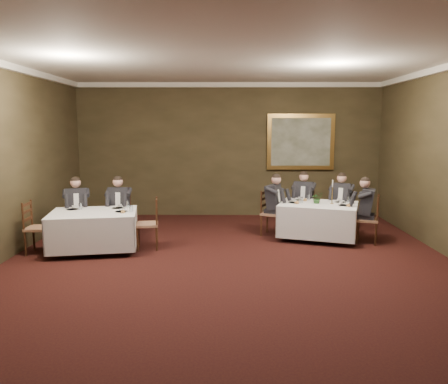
{
  "coord_description": "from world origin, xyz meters",
  "views": [
    {
      "loc": [
        -0.05,
        -6.61,
        2.37
      ],
      "look_at": [
        -0.1,
        1.53,
        1.15
      ],
      "focal_mm": 35.0,
      "sensor_mm": 36.0,
      "label": 1
    }
  ],
  "objects_px": {
    "diner_main_endright": "(367,218)",
    "chair_sec_backleft": "(78,227)",
    "chair_main_backright": "(341,219)",
    "candlestick": "(332,195)",
    "diner_main_endleft": "(272,212)",
    "chair_sec_endright": "(148,234)",
    "chair_main_backleft": "(303,217)",
    "table_second": "(94,228)",
    "centerpiece": "(317,197)",
    "chair_sec_endleft": "(38,239)",
    "diner_main_backleft": "(304,207)",
    "diner_sec_backright": "(120,216)",
    "table_main": "(318,218)",
    "chair_main_endleft": "(272,222)",
    "chair_main_endright": "(367,229)",
    "chair_sec_backright": "(120,226)",
    "diner_main_backright": "(341,210)",
    "painting": "(301,142)",
    "diner_sec_backleft": "(77,217)"
  },
  "relations": [
    {
      "from": "table_main",
      "to": "chair_sec_endright",
      "type": "height_order",
      "value": "chair_sec_endright"
    },
    {
      "from": "chair_main_backleft",
      "to": "painting",
      "type": "bearing_deg",
      "value": -74.86
    },
    {
      "from": "chair_sec_backright",
      "to": "chair_sec_backleft",
      "type": "bearing_deg",
      "value": 7.65
    },
    {
      "from": "diner_main_backleft",
      "to": "diner_main_endleft",
      "type": "xyz_separation_m",
      "value": [
        -0.79,
        -0.59,
        0.0
      ]
    },
    {
      "from": "chair_main_endright",
      "to": "chair_sec_endright",
      "type": "distance_m",
      "value": 4.46
    },
    {
      "from": "chair_main_endleft",
      "to": "candlestick",
      "type": "height_order",
      "value": "candlestick"
    },
    {
      "from": "table_second",
      "to": "chair_main_endright",
      "type": "bearing_deg",
      "value": 6.57
    },
    {
      "from": "chair_sec_backright",
      "to": "painting",
      "type": "distance_m",
      "value": 5.18
    },
    {
      "from": "chair_main_backleft",
      "to": "chair_main_backright",
      "type": "distance_m",
      "value": 0.85
    },
    {
      "from": "chair_main_backright",
      "to": "candlestick",
      "type": "distance_m",
      "value": 1.02
    },
    {
      "from": "chair_sec_backleft",
      "to": "painting",
      "type": "distance_m",
      "value": 5.96
    },
    {
      "from": "centerpiece",
      "to": "chair_sec_endleft",
      "type": "bearing_deg",
      "value": -168.36
    },
    {
      "from": "chair_sec_backright",
      "to": "centerpiece",
      "type": "height_order",
      "value": "centerpiece"
    },
    {
      "from": "diner_sec_backright",
      "to": "chair_sec_endright",
      "type": "xyz_separation_m",
      "value": [
        0.72,
        -0.7,
        -0.23
      ]
    },
    {
      "from": "chair_main_endright",
      "to": "table_second",
      "type": "bearing_deg",
      "value": 116.8
    },
    {
      "from": "chair_main_backleft",
      "to": "diner_sec_backright",
      "type": "height_order",
      "value": "diner_sec_backright"
    },
    {
      "from": "diner_main_backleft",
      "to": "chair_sec_endleft",
      "type": "xyz_separation_m",
      "value": [
        -5.34,
        -2.01,
        -0.23
      ]
    },
    {
      "from": "table_second",
      "to": "chair_main_endleft",
      "type": "bearing_deg",
      "value": 19.59
    },
    {
      "from": "table_main",
      "to": "chair_main_backleft",
      "type": "relative_size",
      "value": 1.89
    },
    {
      "from": "chair_main_endright",
      "to": "centerpiece",
      "type": "xyz_separation_m",
      "value": [
        -0.99,
        0.33,
        0.61
      ]
    },
    {
      "from": "diner_sec_backright",
      "to": "diner_main_endleft",
      "type": "bearing_deg",
      "value": -175.46
    },
    {
      "from": "centerpiece",
      "to": "diner_main_backleft",
      "type": "bearing_deg",
      "value": 97.83
    },
    {
      "from": "chair_sec_endleft",
      "to": "chair_sec_backleft",
      "type": "bearing_deg",
      "value": 152.72
    },
    {
      "from": "diner_main_endleft",
      "to": "chair_sec_endleft",
      "type": "height_order",
      "value": "diner_main_endleft"
    },
    {
      "from": "painting",
      "to": "chair_main_endleft",
      "type": "bearing_deg",
      "value": -113.97
    },
    {
      "from": "diner_main_backleft",
      "to": "diner_sec_backleft",
      "type": "xyz_separation_m",
      "value": [
        -4.9,
        -1.11,
        0.0
      ]
    },
    {
      "from": "diner_main_backright",
      "to": "painting",
      "type": "height_order",
      "value": "painting"
    },
    {
      "from": "table_main",
      "to": "chair_main_backright",
      "type": "xyz_separation_m",
      "value": [
        0.66,
        0.64,
        -0.17
      ]
    },
    {
      "from": "diner_main_endleft",
      "to": "chair_sec_endright",
      "type": "xyz_separation_m",
      "value": [
        -2.54,
        -1.08,
        -0.23
      ]
    },
    {
      "from": "chair_sec_backright",
      "to": "chair_main_endleft",
      "type": "bearing_deg",
      "value": -175.55
    },
    {
      "from": "table_second",
      "to": "centerpiece",
      "type": "distance_m",
      "value": 4.58
    },
    {
      "from": "centerpiece",
      "to": "diner_main_endleft",
      "type": "bearing_deg",
      "value": 161.94
    },
    {
      "from": "table_main",
      "to": "diner_sec_backright",
      "type": "xyz_separation_m",
      "value": [
        -4.2,
        -0.07,
        0.06
      ]
    },
    {
      "from": "diner_main_backleft",
      "to": "centerpiece",
      "type": "bearing_deg",
      "value": 118.43
    },
    {
      "from": "chair_main_endleft",
      "to": "chair_sec_backleft",
      "type": "relative_size",
      "value": 1.0
    },
    {
      "from": "diner_main_endleft",
      "to": "chair_sec_endright",
      "type": "height_order",
      "value": "diner_main_endleft"
    },
    {
      "from": "chair_sec_endleft",
      "to": "diner_main_backleft",
      "type": "bearing_deg",
      "value": 108.98
    },
    {
      "from": "table_second",
      "to": "chair_main_backright",
      "type": "relative_size",
      "value": 1.8
    },
    {
      "from": "chair_sec_endleft",
      "to": "diner_sec_backright",
      "type": "bearing_deg",
      "value": 127.37
    },
    {
      "from": "chair_sec_backleft",
      "to": "painting",
      "type": "height_order",
      "value": "painting"
    },
    {
      "from": "table_second",
      "to": "chair_main_endright",
      "type": "xyz_separation_m",
      "value": [
        5.44,
        0.63,
        -0.17
      ]
    },
    {
      "from": "diner_main_endright",
      "to": "chair_sec_backleft",
      "type": "distance_m",
      "value": 6.0
    },
    {
      "from": "table_second",
      "to": "chair_main_endleft",
      "type": "height_order",
      "value": "chair_main_endleft"
    },
    {
      "from": "diner_main_backleft",
      "to": "chair_main_endright",
      "type": "distance_m",
      "value": 1.66
    },
    {
      "from": "diner_main_endleft",
      "to": "chair_main_endright",
      "type": "xyz_separation_m",
      "value": [
        1.9,
        -0.63,
        -0.23
      ]
    },
    {
      "from": "chair_main_backright",
      "to": "chair_sec_endleft",
      "type": "xyz_separation_m",
      "value": [
        -6.15,
        -1.75,
        0.0
      ]
    },
    {
      "from": "diner_main_backleft",
      "to": "diner_main_backright",
      "type": "distance_m",
      "value": 0.85
    },
    {
      "from": "chair_sec_backright",
      "to": "diner_main_endright",
      "type": "bearing_deg",
      "value": 175.08
    },
    {
      "from": "diner_main_endleft",
      "to": "chair_sec_endright",
      "type": "relative_size",
      "value": 1.35
    },
    {
      "from": "diner_main_endright",
      "to": "chair_sec_backleft",
      "type": "height_order",
      "value": "diner_main_endright"
    }
  ]
}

